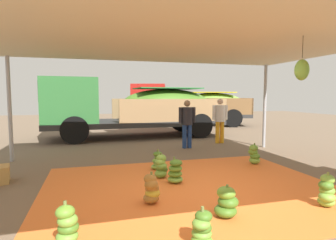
{
  "coord_description": "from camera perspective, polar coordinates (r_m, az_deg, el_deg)",
  "views": [
    {
      "loc": [
        -1.79,
        -4.71,
        1.7
      ],
      "look_at": [
        -0.14,
        1.16,
        1.18
      ],
      "focal_mm": 29.68,
      "sensor_mm": 36.0,
      "label": 1
    }
  ],
  "objects": [
    {
      "name": "banana_bunch_7",
      "position": [
        3.4,
        7.01,
        -21.37
      ],
      "size": [
        0.34,
        0.36,
        0.46
      ],
      "color": "#60932D",
      "rests_on": "tarp_orange"
    },
    {
      "name": "banana_bunch_4",
      "position": [
        7.35,
        17.27,
        -6.83
      ],
      "size": [
        0.37,
        0.37,
        0.52
      ],
      "color": "#75A83D",
      "rests_on": "tarp_orange"
    },
    {
      "name": "banana_bunch_8",
      "position": [
        5.87,
        -1.42,
        -9.56
      ],
      "size": [
        0.36,
        0.37,
        0.52
      ],
      "color": "#6B9E38",
      "rests_on": "tarp_orange"
    },
    {
      "name": "tarp_orange",
      "position": [
        5.32,
        5.03,
        -13.75
      ],
      "size": [
        5.4,
        4.33,
        0.01
      ],
      "primitive_type": "cube",
      "color": "orange",
      "rests_on": "ground"
    },
    {
      "name": "banana_bunch_5",
      "position": [
        5.01,
        29.81,
        -12.66
      ],
      "size": [
        0.34,
        0.34,
        0.55
      ],
      "color": "#75A83D",
      "rests_on": "tarp_orange"
    },
    {
      "name": "worker_0",
      "position": [
        9.11,
        3.94,
        -0.05
      ],
      "size": [
        0.58,
        0.35,
        1.58
      ],
      "color": "navy",
      "rests_on": "ground"
    },
    {
      "name": "banana_bunch_2",
      "position": [
        4.55,
        -3.41,
        -14.03
      ],
      "size": [
        0.34,
        0.35,
        0.5
      ],
      "color": "#996628",
      "rests_on": "tarp_orange"
    },
    {
      "name": "worker_1",
      "position": [
        10.24,
        10.63,
        0.56
      ],
      "size": [
        0.59,
        0.36,
        1.62
      ],
      "color": "orange",
      "rests_on": "ground"
    },
    {
      "name": "cargo_truck_far",
      "position": [
        16.45,
        3.89,
        3.25
      ],
      "size": [
        7.15,
        4.18,
        2.4
      ],
      "color": "#2D2D2D",
      "rests_on": "ground"
    },
    {
      "name": "cargo_truck_main",
      "position": [
        11.68,
        -7.35,
        2.72
      ],
      "size": [
        7.27,
        2.71,
        2.4
      ],
      "color": "#2D2D2D",
      "rests_on": "ground"
    },
    {
      "name": "banana_bunch_6",
      "position": [
        3.44,
        -20.05,
        -20.39
      ],
      "size": [
        0.35,
        0.35,
        0.56
      ],
      "color": "#75A83D",
      "rests_on": "tarp_orange"
    },
    {
      "name": "banana_bunch_3",
      "position": [
        5.52,
        1.52,
        -10.6
      ],
      "size": [
        0.33,
        0.36,
        0.52
      ],
      "color": "#75A83D",
      "rests_on": "tarp_orange"
    },
    {
      "name": "tent_canopy",
      "position": [
        5.06,
        5.75,
        16.4
      ],
      "size": [
        8.0,
        7.0,
        2.79
      ],
      "color": "#9EA0A5",
      "rests_on": "ground"
    },
    {
      "name": "banana_bunch_1",
      "position": [
        6.49,
        -2.07,
        -8.43
      ],
      "size": [
        0.39,
        0.37,
        0.48
      ],
      "color": "#75A83D",
      "rests_on": "tarp_orange"
    },
    {
      "name": "ground_plane",
      "position": [
        8.09,
        -2.56,
        -7.26
      ],
      "size": [
        40.0,
        40.0,
        0.0
      ],
      "primitive_type": "plane",
      "color": "brown"
    },
    {
      "name": "banana_bunch_0",
      "position": [
        4.15,
        11.93,
        -16.3
      ],
      "size": [
        0.38,
        0.37,
        0.46
      ],
      "color": "#477523",
      "rests_on": "tarp_orange"
    }
  ]
}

